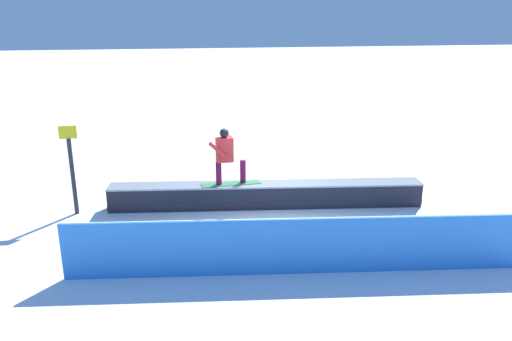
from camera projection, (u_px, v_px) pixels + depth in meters
The scene contains 5 objects.
ground_plane at pixel (266, 206), 12.31m from camera, with size 120.00×120.00×0.00m, color white.
grind_box at pixel (266, 196), 12.23m from camera, with size 7.69×1.54×0.61m.
snowboarder at pixel (226, 155), 11.84m from camera, with size 1.47×0.45×1.40m.
safety_fence at pixel (303, 246), 8.99m from camera, with size 8.65×0.06×1.08m, color #2F7DE3.
trail_marker at pixel (72, 168), 11.54m from camera, with size 0.40×0.10×2.15m.
Camera 1 is at (2.30, 11.24, 4.57)m, focal length 34.71 mm.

